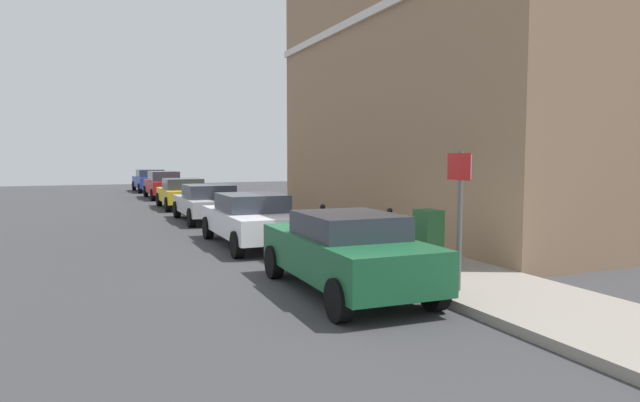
{
  "coord_description": "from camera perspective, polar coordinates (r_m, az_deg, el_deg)",
  "views": [
    {
      "loc": [
        -4.45,
        -10.11,
        2.36
      ],
      "look_at": [
        1.23,
        3.22,
        1.2
      ],
      "focal_mm": 31.15,
      "sensor_mm": 36.0,
      "label": 1
    }
  ],
  "objects": [
    {
      "name": "ground",
      "position": [
        11.3,
        0.68,
        -7.48
      ],
      "size": [
        80.0,
        80.0,
        0.0
      ],
      "primitive_type": "plane",
      "color": "#38383A"
    },
    {
      "name": "sidewalk",
      "position": [
        17.49,
        -1.35,
        -2.93
      ],
      "size": [
        2.47,
        30.0,
        0.15
      ],
      "primitive_type": "cube",
      "color": "gray",
      "rests_on": "ground"
    },
    {
      "name": "corner_building",
      "position": [
        18.52,
        13.73,
        11.46
      ],
      "size": [
        6.73,
        13.27,
        9.24
      ],
      "color": "#937256",
      "rests_on": "ground"
    },
    {
      "name": "car_green",
      "position": [
        9.64,
        2.63,
        -5.13
      ],
      "size": [
        1.89,
        4.25,
        1.4
      ],
      "rotation": [
        0.0,
        0.0,
        1.55
      ],
      "color": "#195933",
      "rests_on": "ground"
    },
    {
      "name": "car_white",
      "position": [
        14.84,
        -6.97,
        -1.81
      ],
      "size": [
        1.92,
        4.44,
        1.37
      ],
      "rotation": [
        0.0,
        0.0,
        1.57
      ],
      "color": "silver",
      "rests_on": "ground"
    },
    {
      "name": "car_silver",
      "position": [
        20.65,
        -11.45,
        -0.11
      ],
      "size": [
        1.96,
        4.21,
        1.35
      ],
      "rotation": [
        0.0,
        0.0,
        1.57
      ],
      "color": "#B7B7BC",
      "rests_on": "ground"
    },
    {
      "name": "car_yellow",
      "position": [
        26.08,
        -13.94,
        0.82
      ],
      "size": [
        1.94,
        4.06,
        1.37
      ],
      "rotation": [
        0.0,
        0.0,
        1.57
      ],
      "color": "gold",
      "rests_on": "ground"
    },
    {
      "name": "car_red",
      "position": [
        32.53,
        -15.79,
        1.66
      ],
      "size": [
        1.82,
        4.48,
        1.54
      ],
      "rotation": [
        0.0,
        0.0,
        1.58
      ],
      "color": "maroon",
      "rests_on": "ground"
    },
    {
      "name": "car_blue",
      "position": [
        39.16,
        -17.06,
        2.05
      ],
      "size": [
        2.06,
        4.52,
        1.49
      ],
      "rotation": [
        0.0,
        0.0,
        1.6
      ],
      "color": "navy",
      "rests_on": "ground"
    },
    {
      "name": "utility_cabinet",
      "position": [
        11.38,
        11.04,
        -4.0
      ],
      "size": [
        0.46,
        0.61,
        1.15
      ],
      "color": "#1E4C28",
      "rests_on": "sidewalk"
    },
    {
      "name": "bollard_near_cabinet",
      "position": [
        12.86,
        7.15,
        -2.86
      ],
      "size": [
        0.14,
        0.14,
        1.04
      ],
      "color": "black",
      "rests_on": "sidewalk"
    },
    {
      "name": "bollard_far_kerb",
      "position": [
        13.79,
        0.28,
        -2.32
      ],
      "size": [
        0.14,
        0.14,
        1.04
      ],
      "color": "black",
      "rests_on": "sidewalk"
    },
    {
      "name": "street_sign",
      "position": [
        9.36,
        14.13,
        0.15
      ],
      "size": [
        0.08,
        0.6,
        2.3
      ],
      "color": "#59595B",
      "rests_on": "sidewalk"
    }
  ]
}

